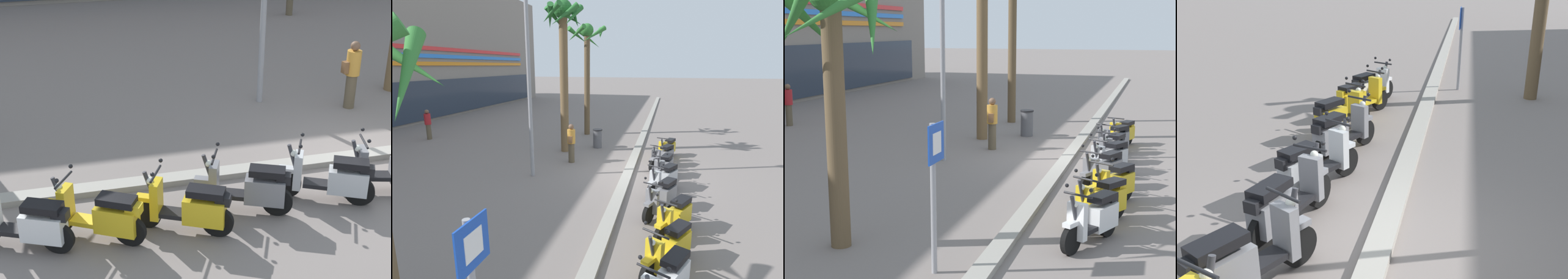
{
  "view_description": "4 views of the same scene",
  "coord_description": "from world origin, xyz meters",
  "views": [
    {
      "loc": [
        -6.08,
        -9.55,
        5.62
      ],
      "look_at": [
        -3.64,
        -0.06,
        0.93
      ],
      "focal_mm": 54.96,
      "sensor_mm": 36.0,
      "label": 1
    },
    {
      "loc": [
        -11.51,
        -1.25,
        4.07
      ],
      "look_at": [
        -0.26,
        1.64,
        1.34
      ],
      "focal_mm": 29.05,
      "sensor_mm": 36.0,
      "label": 2
    },
    {
      "loc": [
        -16.91,
        -2.41,
        3.79
      ],
      "look_at": [
        -4.17,
        1.5,
        1.3
      ],
      "focal_mm": 54.07,
      "sensor_mm": 36.0,
      "label": 3
    },
    {
      "loc": [
        4.91,
        1.03,
        3.4
      ],
      "look_at": [
        -1.46,
        -0.28,
        0.97
      ],
      "focal_mm": 41.78,
      "sensor_mm": 36.0,
      "label": 4
    }
  ],
  "objects": [
    {
      "name": "palm_tree_far_corner",
      "position": [
        2.59,
        3.51,
        5.06
      ],
      "size": [
        1.93,
        1.93,
        6.92
      ],
      "color": "brown",
      "rests_on": "ground"
    },
    {
      "name": "scooter_yellow_last_in_row",
      "position": [
        -5.54,
        -1.44,
        0.46
      ],
      "size": [
        1.59,
        0.99,
        1.17
      ],
      "color": "black",
      "rests_on": "ground"
    },
    {
      "name": "palm_tree_by_mall_entrance",
      "position": [
        6.63,
        3.44,
        4.72
      ],
      "size": [
        2.29,
        2.33,
        6.38
      ],
      "color": "brown",
      "rests_on": "ground"
    },
    {
      "name": "scooter_grey_gap_after_mid",
      "position": [
        -0.22,
        -1.22,
        0.46
      ],
      "size": [
        1.78,
        0.76,
        1.17
      ],
      "color": "black",
      "rests_on": "ground"
    },
    {
      "name": "scooter_yellow_mid_front",
      "position": [
        2.64,
        -1.31,
        0.44
      ],
      "size": [
        1.78,
        0.83,
        1.04
      ],
      "color": "black",
      "rests_on": "ground"
    },
    {
      "name": "scooter_silver_mid_centre",
      "position": [
        -1.46,
        -1.25,
        0.46
      ],
      "size": [
        1.64,
        0.96,
        1.17
      ],
      "color": "black",
      "rests_on": "ground"
    },
    {
      "name": "ground_plane",
      "position": [
        0.0,
        0.0,
        0.0
      ],
      "size": [
        200.0,
        200.0,
        0.0
      ],
      "primitive_type": "plane",
      "color": "slate"
    },
    {
      "name": "curb_strip",
      "position": [
        0.0,
        0.11,
        0.06
      ],
      "size": [
        60.0,
        0.36,
        0.12
      ],
      "primitive_type": "cube",
      "color": "gray",
      "rests_on": "ground"
    },
    {
      "name": "scooter_yellow_far_back",
      "position": [
        -4.13,
        -1.56,
        0.46
      ],
      "size": [
        1.58,
        0.92,
        1.17
      ],
      "color": "black",
      "rests_on": "ground"
    },
    {
      "name": "litter_bin",
      "position": [
        3.65,
        2.14,
        0.48
      ],
      "size": [
        0.48,
        0.48,
        0.95
      ],
      "color": "#56565B",
      "rests_on": "ground"
    },
    {
      "name": "pedestrian_strolling_near_curb",
      "position": [
        3.11,
        11.74,
        0.89
      ],
      "size": [
        0.34,
        0.34,
        1.68
      ],
      "color": "brown",
      "rests_on": "ground"
    },
    {
      "name": "street_lamp",
      "position": [
        -1.05,
        3.58,
        4.53
      ],
      "size": [
        0.36,
        0.36,
        7.54
      ],
      "color": "#939399",
      "rests_on": "ground"
    },
    {
      "name": "scooter_grey_second_in_line",
      "position": [
        1.15,
        -1.15,
        0.47
      ],
      "size": [
        1.62,
        0.95,
        1.04
      ],
      "color": "black",
      "rests_on": "ground"
    },
    {
      "name": "scooter_grey_lead_nearest",
      "position": [
        -2.99,
        -1.22,
        0.47
      ],
      "size": [
        1.68,
        0.92,
        1.17
      ],
      "color": "black",
      "rests_on": "ground"
    },
    {
      "name": "pedestrian_window_shopping",
      "position": [
        0.93,
        2.67,
        0.89
      ],
      "size": [
        0.46,
        0.34,
        1.67
      ],
      "color": "brown",
      "rests_on": "ground"
    }
  ]
}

